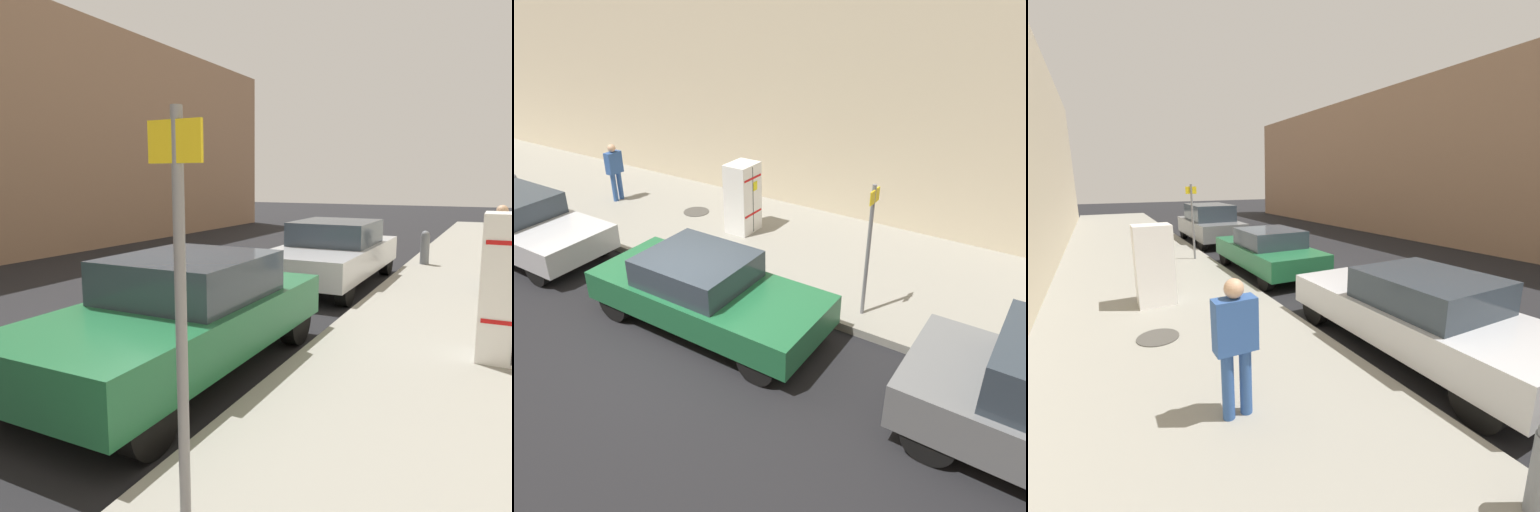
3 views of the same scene
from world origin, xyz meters
TOP-DOWN VIEW (x-y plane):
  - ground_plane at (0.00, 0.00)m, footprint 80.00×80.00m
  - sidewalk_slab at (-4.14, 0.00)m, footprint 4.59×44.00m
  - street_sign_post at (-2.36, 2.61)m, footprint 0.36×0.07m
  - fire_hydrant at (-2.26, -8.02)m, footprint 0.22×0.22m
  - pedestrian_walking_far at (-3.96, -5.73)m, footprint 0.47×0.22m
  - parked_sedan_silver at (-0.71, -5.40)m, footprint 1.87×4.54m
  - parked_sedan_green at (-0.71, 0.24)m, footprint 1.85×4.39m

SIDE VIEW (x-z plane):
  - ground_plane at x=0.00m, z-range 0.00..0.00m
  - sidewalk_slab at x=-4.14m, z-range 0.00..0.17m
  - fire_hydrant at x=-2.26m, z-range 0.18..1.02m
  - parked_sedan_silver at x=-0.71m, z-range 0.02..1.40m
  - parked_sedan_green at x=-0.71m, z-range 0.03..1.41m
  - pedestrian_walking_far at x=-3.96m, z-range 0.29..1.92m
  - street_sign_post at x=-2.36m, z-range 0.32..2.85m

